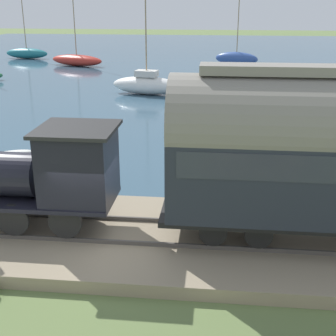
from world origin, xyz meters
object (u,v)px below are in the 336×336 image
object	(u,v)px
rowboat_mid_harbor	(4,156)
sailboat_blue	(236,58)
sailboat_white	(147,84)
rowboat_far_out	(197,137)
steam_locomotive	(33,172)
sailboat_teal	(27,53)
sailboat_red	(77,60)

from	to	relation	value
rowboat_mid_harbor	sailboat_blue	bearing A→B (deg)	-56.24
sailboat_white	rowboat_far_out	distance (m)	12.43
steam_locomotive	sailboat_teal	xyz separation A→B (m)	(42.85, 17.61, -1.49)
sailboat_red	sailboat_white	size ratio (longest dim) A/B	1.25
sailboat_red	rowboat_far_out	xyz separation A→B (m)	(-26.41, -14.05, -0.44)
rowboat_far_out	sailboat_teal	bearing A→B (deg)	32.69
sailboat_blue	rowboat_far_out	xyz separation A→B (m)	(-28.65, 2.83, -0.55)
steam_locomotive	rowboat_mid_harbor	xyz separation A→B (m)	(6.94, 4.23, -1.96)
sailboat_blue	rowboat_mid_harbor	xyz separation A→B (m)	(-32.54, 11.26, -0.56)
sailboat_red	rowboat_mid_harbor	xyz separation A→B (m)	(-30.30, -5.62, -0.45)
sailboat_teal	sailboat_red	xyz separation A→B (m)	(-5.60, -7.76, -0.02)
sailboat_teal	sailboat_white	world-z (taller)	sailboat_teal
sailboat_teal	rowboat_mid_harbor	world-z (taller)	sailboat_teal
sailboat_red	sailboat_blue	xyz separation A→B (m)	(2.24, -16.88, 0.11)
sailboat_red	rowboat_far_out	bearing A→B (deg)	-133.20
sailboat_teal	rowboat_mid_harbor	bearing A→B (deg)	-153.69
rowboat_mid_harbor	sailboat_teal	bearing A→B (deg)	-16.72
sailboat_white	rowboat_far_out	xyz separation A→B (m)	(-11.64, -4.32, -0.56)
sailboat_teal	sailboat_red	size ratio (longest dim) A/B	0.90
steam_locomotive	sailboat_white	size ratio (longest dim) A/B	0.82
rowboat_far_out	rowboat_mid_harbor	world-z (taller)	rowboat_far_out
sailboat_blue	sailboat_white	world-z (taller)	sailboat_white
steam_locomotive	sailboat_blue	bearing A→B (deg)	-10.09
sailboat_red	sailboat_white	distance (m)	17.68
sailboat_white	rowboat_mid_harbor	size ratio (longest dim) A/B	2.90
sailboat_red	rowboat_far_out	size ratio (longest dim) A/B	3.47
sailboat_red	sailboat_white	xyz separation A→B (m)	(-14.77, -9.73, 0.12)
sailboat_teal	rowboat_far_out	bearing A→B (deg)	-139.87
sailboat_teal	sailboat_white	xyz separation A→B (m)	(-20.37, -17.49, 0.10)
sailboat_blue	steam_locomotive	bearing A→B (deg)	-171.06
sailboat_blue	sailboat_red	bearing A→B (deg)	116.59
rowboat_far_out	rowboat_mid_harbor	distance (m)	9.28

